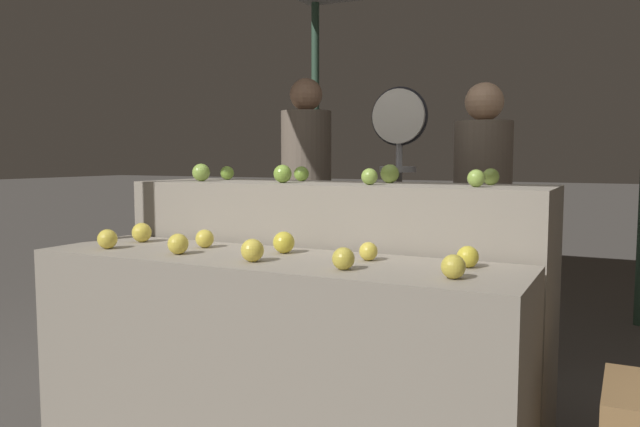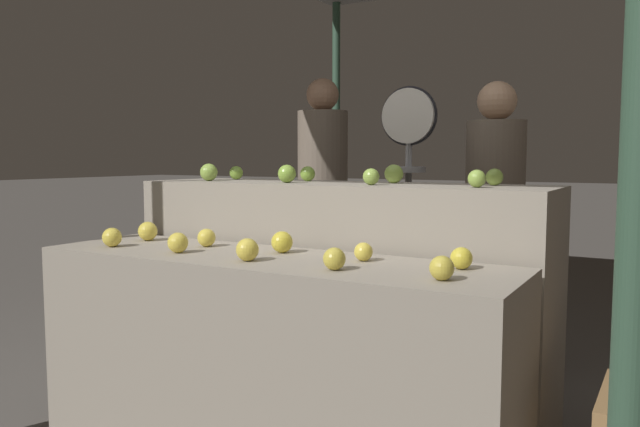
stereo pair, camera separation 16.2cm
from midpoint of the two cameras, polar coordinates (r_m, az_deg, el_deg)
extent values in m
cylinder|color=#33513D|center=(5.71, 2.30, 5.87)|extent=(0.07, 0.07, 2.61)
cube|color=gray|center=(2.55, -3.06, -13.41)|extent=(1.98, 0.55, 0.85)
cube|color=gray|center=(3.01, 3.24, -7.84)|extent=(1.98, 0.55, 1.11)
sphere|color=yellow|center=(2.83, -16.94, -2.10)|extent=(0.08, 0.08, 0.08)
sphere|color=yellow|center=(2.58, -11.13, -2.65)|extent=(0.08, 0.08, 0.08)
sphere|color=yellow|center=(2.34, -4.65, -3.33)|extent=(0.09, 0.09, 0.09)
sphere|color=gold|center=(2.16, 3.48, -4.17)|extent=(0.08, 0.08, 0.08)
sphere|color=gold|center=(2.03, 13.34, -4.89)|extent=(0.08, 0.08, 0.08)
sphere|color=yellow|center=(2.99, -13.99, -1.59)|extent=(0.09, 0.09, 0.09)
sphere|color=yellow|center=(2.74, -8.68, -2.21)|extent=(0.08, 0.08, 0.08)
sphere|color=gold|center=(2.54, -1.76, -2.63)|extent=(0.09, 0.09, 0.09)
sphere|color=yellow|center=(2.35, 5.97, -3.51)|extent=(0.07, 0.07, 0.07)
sphere|color=gold|center=(2.24, 14.84, -3.98)|extent=(0.08, 0.08, 0.08)
sphere|color=#8EB247|center=(3.22, -8.72, 3.74)|extent=(0.09, 0.09, 0.09)
sphere|color=#84AD3D|center=(2.96, -1.48, 3.65)|extent=(0.09, 0.09, 0.09)
sphere|color=#8EB247|center=(2.75, 6.39, 3.36)|extent=(0.07, 0.07, 0.07)
sphere|color=#8EB247|center=(2.60, 15.89, 3.09)|extent=(0.07, 0.07, 0.07)
sphere|color=#7AA338|center=(3.40, -6.32, 3.72)|extent=(0.07, 0.07, 0.07)
sphere|color=#7AA338|center=(3.15, 0.34, 3.65)|extent=(0.08, 0.08, 0.08)
sphere|color=#8EB247|center=(2.93, 8.35, 3.60)|extent=(0.09, 0.09, 0.09)
sphere|color=#8EB247|center=(2.79, 17.28, 3.20)|extent=(0.07, 0.07, 0.07)
cylinder|color=#99999E|center=(3.49, 9.34, -2.99)|extent=(0.04, 0.04, 1.49)
cylinder|color=black|center=(3.46, 9.48, 8.79)|extent=(0.32, 0.01, 0.32)
cylinder|color=silver|center=(3.44, 9.39, 8.81)|extent=(0.30, 0.02, 0.30)
cylinder|color=#99999E|center=(3.44, 9.34, 5.17)|extent=(0.01, 0.01, 0.14)
cylinder|color=#99999E|center=(3.44, 9.32, 4.00)|extent=(0.20, 0.20, 0.03)
cube|color=#2D2D38|center=(3.75, 16.66, -8.13)|extent=(0.26, 0.18, 0.77)
cylinder|color=#756656|center=(3.66, 16.95, 2.89)|extent=(0.37, 0.37, 0.67)
sphere|color=tan|center=(3.67, 17.13, 9.82)|extent=(0.22, 0.22, 0.22)
cube|color=#2D2D38|center=(4.67, 1.23, -4.86)|extent=(0.31, 0.23, 0.84)
cylinder|color=#756656|center=(4.60, 1.25, 4.81)|extent=(0.45, 0.45, 0.73)
sphere|color=tan|center=(4.62, 1.27, 10.81)|extent=(0.24, 0.24, 0.24)
camera|label=1|loc=(0.08, -88.25, 0.16)|focal=35.00mm
camera|label=2|loc=(0.08, 91.75, -0.16)|focal=35.00mm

